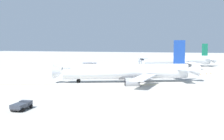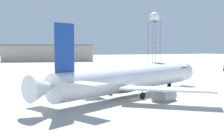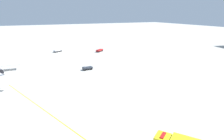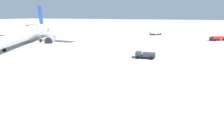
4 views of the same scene
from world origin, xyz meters
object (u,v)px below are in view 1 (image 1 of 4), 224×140
safety_cone_near (200,74)px  airliner_main (128,72)px  airliner_secondary (178,61)px  baggage_truck_truck (22,105)px  fuel_tanker_truck (87,63)px  safety_cone_mid (206,73)px  safety_cone_far (211,73)px

safety_cone_near → airliner_main: bearing=146.3°
airliner_main → safety_cone_near: size_ratio=68.81×
airliner_main → safety_cone_near: (26.77, -17.86, -2.48)m
airliner_secondary → safety_cone_near: 32.15m
airliner_secondary → baggage_truck_truck: bearing=42.3°
safety_cone_near → airliner_secondary: bearing=20.3°
baggage_truck_truck → fuel_tanker_truck: fuel_tanker_truck is taller
airliner_main → safety_cone_near: airliner_main is taller
baggage_truck_truck → fuel_tanker_truck: (83.62, 27.12, 0.87)m
fuel_tanker_truck → safety_cone_mid: bearing=-88.3°
fuel_tanker_truck → airliner_main: bearing=-125.1°
fuel_tanker_truck → safety_cone_near: 54.81m
safety_cone_mid → airliner_secondary: bearing=25.6°
airliner_secondary → safety_cone_near: size_ratio=61.23×
airliner_secondary → fuel_tanker_truck: (-10.54, 40.08, -1.28)m
safety_cone_near → safety_cone_mid: bearing=-34.2°
airliner_secondary → fuel_tanker_truck: bearing=-25.1°
safety_cone_far → fuel_tanker_truck: bearing=75.2°
baggage_truck_truck → safety_cone_mid: bearing=-28.2°
airliner_main → baggage_truck_truck: bearing=55.9°
safety_cone_mid → safety_cone_far: 2.65m
airliner_main → baggage_truck_truck: size_ratio=9.37×
airliner_main → baggage_truck_truck: 37.92m
safety_cone_near → safety_cone_far: bearing=-34.2°
airliner_main → fuel_tanker_truck: 57.05m
safety_cone_near → safety_cone_mid: (2.84, -1.93, 0.00)m
airliner_secondary → safety_cone_mid: bearing=75.8°
airliner_secondary → baggage_truck_truck: 95.08m
safety_cone_far → airliner_main: bearing=146.2°
airliner_secondary → baggage_truck_truck: size_ratio=8.34×
airliner_main → fuel_tanker_truck: size_ratio=3.96×
safety_cone_near → safety_cone_far: (5.03, -3.42, 0.00)m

